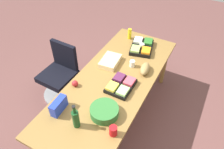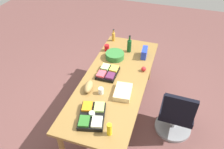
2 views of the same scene
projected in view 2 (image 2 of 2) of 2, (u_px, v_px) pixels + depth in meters
ground_plane at (115, 113)px, 3.74m from camera, size 10.00×10.00×0.00m
conference_table at (115, 82)px, 3.29m from camera, size 2.33×0.92×0.78m
office_chair at (176, 116)px, 3.25m from camera, size 0.56×0.56×0.89m
fruit_platter at (108, 72)px, 3.30m from camera, size 0.36×0.28×0.07m
veggie_tray at (92, 115)px, 2.66m from camera, size 0.48×0.39×0.09m
salad_bowl at (115, 55)px, 3.62m from camera, size 0.38×0.38×0.10m
mustard_bottle at (109, 129)px, 2.44m from camera, size 0.07×0.07×0.17m
sheet_cake at (123, 92)px, 2.97m from camera, size 0.34×0.25×0.07m
paper_cup at (101, 91)px, 2.97m from camera, size 0.09×0.09×0.09m
bread_loaf at (89, 87)px, 3.03m from camera, size 0.25×0.15×0.10m
chip_bag_blue at (144, 53)px, 3.63m from camera, size 0.22×0.09×0.15m
red_solo_cup at (107, 48)px, 3.79m from camera, size 0.10×0.10×0.11m
wine_bottle at (129, 46)px, 3.72m from camera, size 0.09×0.09×0.31m
dressing_bottle at (113, 36)px, 4.02m from camera, size 0.07×0.07×0.23m
apple_red at (144, 69)px, 3.36m from camera, size 0.09×0.09×0.08m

